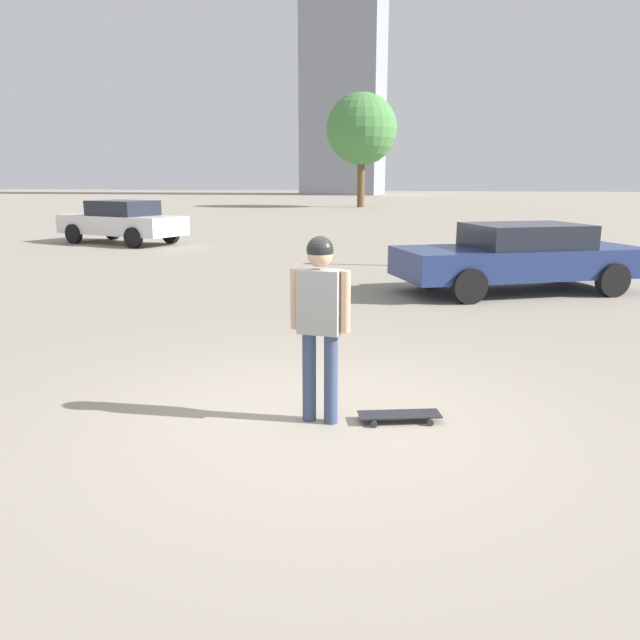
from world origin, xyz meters
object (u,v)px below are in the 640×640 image
at_px(skateboard, 399,415).
at_px(car_parked_near, 520,256).
at_px(person, 320,310).
at_px(car_parked_far, 122,221).

height_order(skateboard, car_parked_near, car_parked_near).
xyz_separation_m(person, skateboard, (-0.16, 0.72, -0.99)).
bearing_deg(skateboard, person, -4.89).
bearing_deg(car_parked_near, car_parked_far, -54.51).
distance_m(skateboard, car_parked_near, 7.52).
bearing_deg(car_parked_near, person, 46.57).
xyz_separation_m(car_parked_near, car_parked_far, (-6.73, -12.55, 0.06)).
xyz_separation_m(skateboard, car_parked_far, (-14.06, -10.96, 0.70)).
distance_m(person, skateboard, 1.24).
bearing_deg(car_parked_far, person, 143.02).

